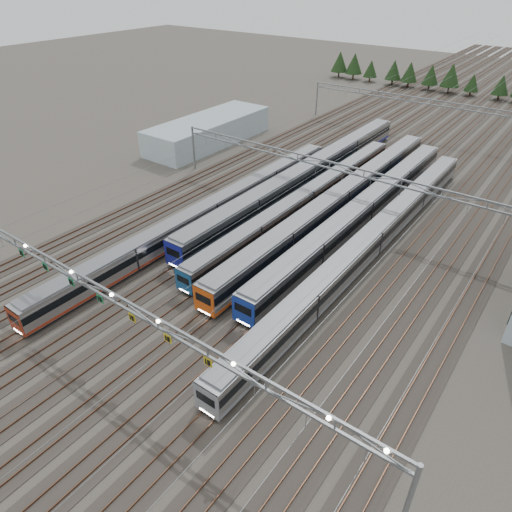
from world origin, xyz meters
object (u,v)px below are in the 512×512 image
Objects in this scene: gantry_near at (114,301)px; west_shed at (209,131)px; train_c at (306,199)px; gantry_far at (430,106)px; train_a at (211,212)px; train_d at (340,200)px; gantry_mid at (329,171)px; train_e at (363,211)px; train_f at (371,241)px; train_b at (307,175)px.

west_shed is at bearing 123.93° from gantry_near.
gantry_far reaches higher than train_c.
train_a reaches higher than train_c.
train_d reaches higher than train_a.
train_e is at bearing -11.31° from gantry_mid.
train_e is at bearing 122.99° from train_f.
train_d is at bearing -30.19° from train_b.
gantry_near is (11.20, -25.64, 5.12)m from train_a.
west_shed is (-35.45, 52.70, -4.48)m from gantry_near.
west_shed reaches higher than train_c.
gantry_mid is (6.75, -5.24, 4.10)m from train_b.
train_d is 2.07× the size of west_shed.
gantry_far is (0.05, 85.12, -0.70)m from gantry_near.
gantry_mid reaches higher than train_d.
train_e reaches higher than train_f.
train_e is (4.50, -1.36, 0.03)m from train_d.
train_f is 1.15× the size of gantry_far.
train_e is at bearing 6.30° from train_c.
train_a is 0.98× the size of train_d.
train_c is at bearing -133.82° from gantry_mid.
gantry_mid reaches higher than train_a.
gantry_far reaches higher than train_e.
train_a is 60.70m from gantry_far.
train_d is 1.10× the size of gantry_far.
west_shed is (-42.25, 13.93, 0.41)m from train_e.
train_f reaches higher than train_a.
train_f is at bearing -23.74° from train_c.
gantry_far is (2.25, 47.34, 4.47)m from train_c.
train_e is 1.02× the size of gantry_near.
gantry_mid is at bearing 143.64° from train_f.
west_shed reaches higher than train_e.
west_shed is (-46.75, 20.87, 0.54)m from train_f.
train_e is 8.27m from train_f.
gantry_far reaches higher than train_d.
train_c is 14.75m from train_f.
train_c is 38.19m from gantry_near.
west_shed is (-35.50, 12.58, -3.78)m from gantry_mid.
west_shed is at bearing 165.68° from train_b.
train_a is 2.02× the size of west_shed.
train_b reaches higher than train_f.
gantry_far is at bearing 42.40° from west_shed.
west_shed is at bearing 131.86° from train_a.
train_f is 1.15× the size of gantry_mid.
west_shed is at bearing 155.82° from train_c.
gantry_far is at bearing 101.92° from train_f.
gantry_near is 1.00× the size of gantry_far.
train_a is 19.80m from train_d.
train_d is 45.25m from gantry_far.
train_b is at bearing -14.32° from west_shed.
gantry_far is (11.25, 59.48, 4.42)m from train_a.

